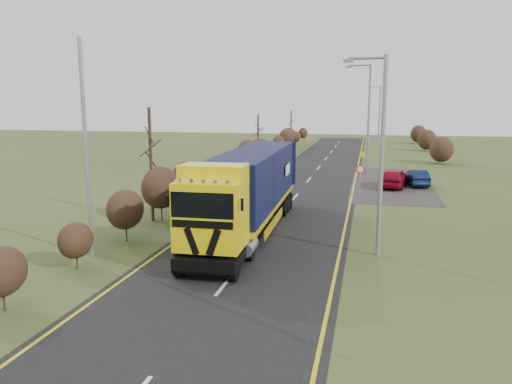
{
  "coord_description": "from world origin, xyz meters",
  "views": [
    {
      "loc": [
        4.76,
        -20.33,
        6.32
      ],
      "look_at": [
        -0.68,
        3.5,
        1.9
      ],
      "focal_mm": 35.0,
      "sensor_mm": 36.0,
      "label": 1
    }
  ],
  "objects_px": {
    "lorry": "(249,187)",
    "car_blue_sedan": "(416,178)",
    "car_red_hatchback": "(394,178)",
    "streetlight_near": "(380,149)",
    "speed_sign": "(360,175)"
  },
  "relations": [
    {
      "from": "speed_sign",
      "to": "lorry",
      "type": "bearing_deg",
      "value": -113.76
    },
    {
      "from": "car_red_hatchback",
      "to": "car_blue_sedan",
      "type": "relative_size",
      "value": 1.13
    },
    {
      "from": "lorry",
      "to": "speed_sign",
      "type": "bearing_deg",
      "value": 64.58
    },
    {
      "from": "car_red_hatchback",
      "to": "car_blue_sedan",
      "type": "xyz_separation_m",
      "value": [
        1.7,
        1.2,
        -0.1
      ]
    },
    {
      "from": "car_blue_sedan",
      "to": "streetlight_near",
      "type": "bearing_deg",
      "value": 72.63
    },
    {
      "from": "car_red_hatchback",
      "to": "streetlight_near",
      "type": "bearing_deg",
      "value": 96.27
    },
    {
      "from": "lorry",
      "to": "car_blue_sedan",
      "type": "xyz_separation_m",
      "value": [
        9.16,
        16.4,
        -1.68
      ]
    },
    {
      "from": "lorry",
      "to": "car_blue_sedan",
      "type": "bearing_deg",
      "value": 59.17
    },
    {
      "from": "car_red_hatchback",
      "to": "speed_sign",
      "type": "bearing_deg",
      "value": 68.44
    },
    {
      "from": "lorry",
      "to": "streetlight_near",
      "type": "height_order",
      "value": "streetlight_near"
    },
    {
      "from": "lorry",
      "to": "streetlight_near",
      "type": "bearing_deg",
      "value": -23.08
    },
    {
      "from": "lorry",
      "to": "car_red_hatchback",
      "type": "xyz_separation_m",
      "value": [
        7.46,
        15.21,
        -1.58
      ]
    },
    {
      "from": "lorry",
      "to": "car_red_hatchback",
      "type": "relative_size",
      "value": 3.46
    },
    {
      "from": "streetlight_near",
      "to": "car_red_hatchback",
      "type": "bearing_deg",
      "value": 85.18
    },
    {
      "from": "car_red_hatchback",
      "to": "streetlight_near",
      "type": "relative_size",
      "value": 0.52
    }
  ]
}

